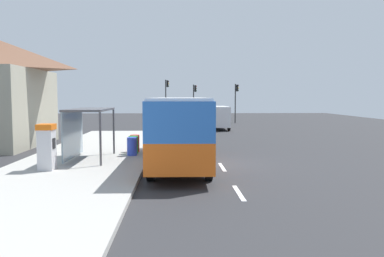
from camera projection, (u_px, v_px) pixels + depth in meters
name	position (u px, v px, depth m)	size (l,w,h in m)	color
ground_plane	(199.00, 136.00, 33.47)	(56.00, 92.00, 0.04)	#2D2D30
sidewalk_platform	(91.00, 156.00, 21.27)	(6.20, 30.00, 0.18)	#ADAAA3
lane_stripe_seg_0	(239.00, 193.00, 13.56)	(0.16, 2.20, 0.01)	silver
lane_stripe_seg_1	(222.00, 167.00, 18.54)	(0.16, 2.20, 0.01)	silver
lane_stripe_seg_2	(212.00, 152.00, 23.52)	(0.16, 2.20, 0.01)	silver
lane_stripe_seg_3	(206.00, 142.00, 28.50)	(0.16, 2.20, 0.01)	silver
lane_stripe_seg_4	(202.00, 136.00, 33.48)	(0.16, 2.20, 0.01)	silver
lane_stripe_seg_5	(199.00, 131.00, 38.46)	(0.16, 2.20, 0.01)	silver
lane_stripe_seg_6	(196.00, 127.00, 43.44)	(0.16, 2.20, 0.01)	silver
lane_stripe_seg_7	(194.00, 124.00, 48.42)	(0.16, 2.20, 0.01)	silver
bus	(180.00, 126.00, 19.17)	(2.63, 11.03, 3.21)	orange
white_van	(217.00, 116.00, 39.88)	(2.06, 5.21, 2.30)	silver
sedan_near	(206.00, 114.00, 56.37)	(1.85, 4.41, 1.52)	navy
ticket_machine	(47.00, 147.00, 16.81)	(0.66, 0.76, 1.94)	silver
recycling_bin_blue	(132.00, 146.00, 21.01)	(0.52, 0.52, 0.95)	blue
recycling_bin_green	(133.00, 145.00, 21.70)	(0.52, 0.52, 0.95)	green
recycling_bin_red	(135.00, 143.00, 22.40)	(0.52, 0.52, 0.95)	red
traffic_light_near_side	(236.00, 97.00, 49.39)	(0.49, 0.28, 4.83)	#2D2D2D
traffic_light_far_side	(167.00, 94.00, 49.83)	(0.49, 0.28, 5.37)	#2D2D2D
traffic_light_median	(194.00, 97.00, 50.79)	(0.49, 0.28, 4.79)	#2D2D2D
bus_shelter	(84.00, 120.00, 19.61)	(1.80, 4.00, 2.50)	#4C4C51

